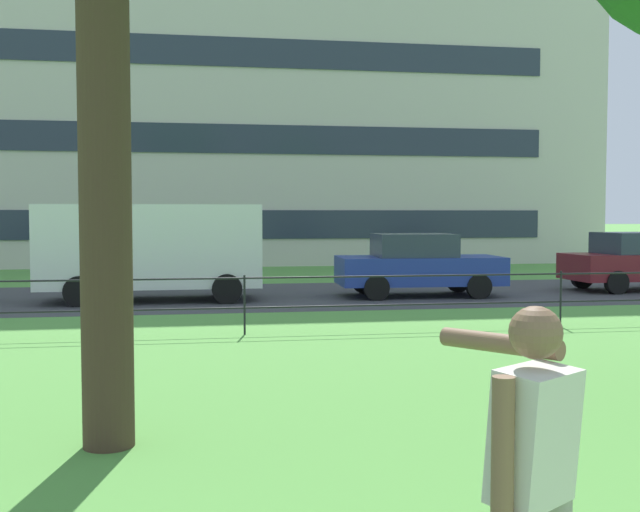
{
  "coord_description": "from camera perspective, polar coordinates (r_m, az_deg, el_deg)",
  "views": [
    {
      "loc": [
        -3.66,
        1.48,
        2.01
      ],
      "look_at": [
        -2.36,
        9.32,
        1.58
      ],
      "focal_mm": 42.89,
      "sensor_mm": 36.0,
      "label": 1
    }
  ],
  "objects": [
    {
      "name": "car_maroon_far_right",
      "position": [
        21.94,
        22.78,
        -0.35
      ],
      "size": [
        4.06,
        1.94,
        1.54
      ],
      "color": "maroon",
      "rests_on": "ground"
    },
    {
      "name": "park_fence",
      "position": [
        13.34,
        6.6,
        -2.65
      ],
      "size": [
        39.7,
        0.04,
        1.0
      ],
      "color": "black",
      "rests_on": "ground"
    },
    {
      "name": "car_blue_far_left",
      "position": [
        18.92,
        7.32,
        -0.65
      ],
      "size": [
        4.06,
        1.92,
        1.54
      ],
      "color": "#233899",
      "rests_on": "ground"
    },
    {
      "name": "person_thrower",
      "position": [
        3.43,
        15.4,
        -16.22
      ],
      "size": [
        0.46,
        0.86,
        1.64
      ],
      "color": "gray",
      "rests_on": "ground"
    },
    {
      "name": "panel_van_center",
      "position": [
        18.18,
        -12.44,
        0.7
      ],
      "size": [
        5.03,
        2.15,
        2.24
      ],
      "color": "white",
      "rests_on": "ground"
    },
    {
      "name": "street_strip",
      "position": [
        19.25,
        1.63,
        -2.87
      ],
      "size": [
        80.0,
        6.48,
        0.01
      ],
      "primitive_type": "cube",
      "color": "#424247",
      "rests_on": "ground"
    },
    {
      "name": "apartment_building_background",
      "position": [
        36.66,
        -12.65,
        15.58
      ],
      "size": [
        37.76,
        13.12,
        19.93
      ],
      "color": "beige",
      "rests_on": "ground"
    }
  ]
}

